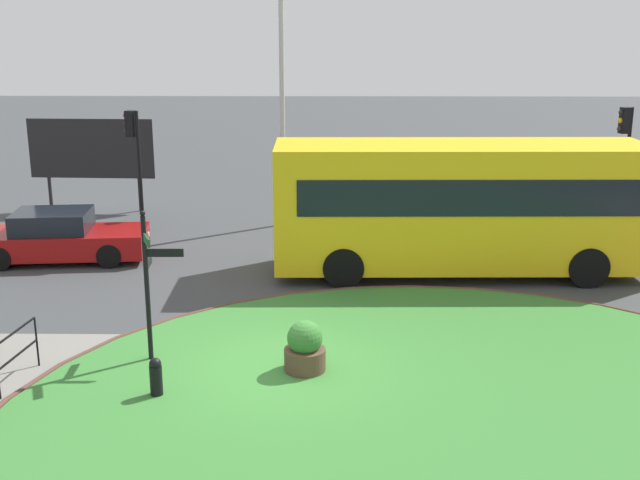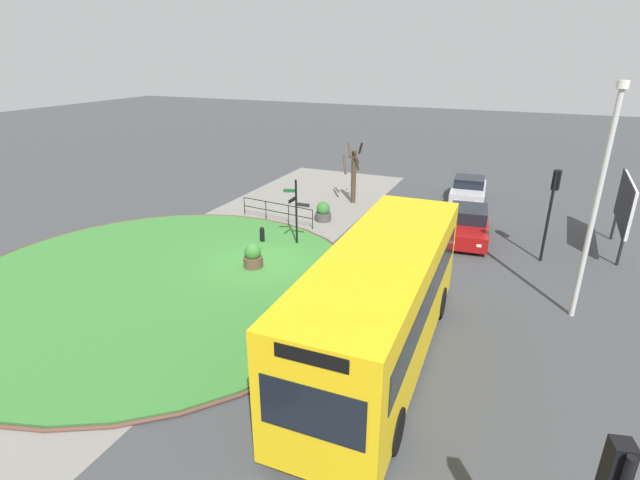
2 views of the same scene
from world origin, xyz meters
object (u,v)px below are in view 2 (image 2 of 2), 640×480
(car_near_lane, at_px, (468,224))
(billboard_left, at_px, (625,204))
(traffic_light_near, at_px, (553,195))
(street_tree_bare, at_px, (353,172))
(planter_kerbside, at_px, (323,212))
(car_far_lane, at_px, (468,190))
(planter_near_signpost, at_px, (253,258))
(signpost_directional, at_px, (296,209))
(bus_yellow, at_px, (381,302))
(lamppost_tall, at_px, (597,199))
(bollard_foreground, at_px, (262,235))

(car_near_lane, bearing_deg, billboard_left, 91.84)
(traffic_light_near, distance_m, street_tree_bare, 10.75)
(planter_kerbside, bearing_deg, car_far_lane, 135.94)
(car_far_lane, height_order, planter_near_signpost, car_far_lane)
(signpost_directional, relative_size, planter_near_signpost, 2.84)
(car_near_lane, relative_size, planter_kerbside, 4.75)
(bus_yellow, xyz_separation_m, lamppost_tall, (-4.77, 5.05, 2.12))
(bollard_foreground, xyz_separation_m, car_far_lane, (-10.24, 7.51, 0.24))
(billboard_left, height_order, street_tree_bare, street_tree_bare)
(bollard_foreground, xyz_separation_m, bus_yellow, (6.21, 7.25, 1.39))
(bollard_foreground, xyz_separation_m, planter_kerbside, (-3.83, 1.30, 0.05))
(bus_yellow, distance_m, billboard_left, 13.36)
(bollard_foreground, distance_m, bus_yellow, 9.65)
(bus_yellow, relative_size, car_near_lane, 2.00)
(lamppost_tall, xyz_separation_m, planter_kerbside, (-5.26, -11.00, -3.46))
(bollard_foreground, relative_size, street_tree_bare, 0.22)
(bollard_foreground, xyz_separation_m, lamppost_tall, (1.43, 12.30, 3.51))
(car_far_lane, height_order, planter_kerbside, car_far_lane)
(bollard_foreground, distance_m, lamppost_tall, 12.87)
(bus_yellow, distance_m, planter_near_signpost, 7.37)
(signpost_directional, bearing_deg, bollard_foreground, -75.73)
(street_tree_bare, bearing_deg, signpost_directional, -0.85)
(street_tree_bare, bearing_deg, traffic_light_near, 66.13)
(car_near_lane, bearing_deg, signpost_directional, -64.73)
(signpost_directional, distance_m, traffic_light_near, 10.29)
(signpost_directional, bearing_deg, traffic_light_near, 104.89)
(bollard_foreground, bearing_deg, lamppost_tall, 83.36)
(street_tree_bare, bearing_deg, bus_yellow, 22.60)
(signpost_directional, relative_size, traffic_light_near, 0.79)
(billboard_left, bearing_deg, bus_yellow, -29.03)
(planter_near_signpost, bearing_deg, car_far_lane, 153.03)
(bus_yellow, height_order, planter_near_signpost, bus_yellow)
(bus_yellow, height_order, car_far_lane, bus_yellow)
(street_tree_bare, bearing_deg, bollard_foreground, -12.36)
(bollard_foreground, relative_size, planter_kerbside, 0.78)
(signpost_directional, height_order, bollard_foreground, signpost_directional)
(car_far_lane, bearing_deg, billboard_left, 48.80)
(bus_yellow, bearing_deg, car_near_lane, 173.63)
(car_far_lane, relative_size, planter_kerbside, 4.10)
(bollard_foreground, relative_size, lamppost_tall, 0.11)
(planter_near_signpost, bearing_deg, lamppost_tall, 95.33)
(car_near_lane, relative_size, billboard_left, 1.09)
(traffic_light_near, relative_size, planter_kerbside, 3.78)
(planter_near_signpost, bearing_deg, bus_yellow, 59.12)
(planter_near_signpost, distance_m, street_tree_bare, 9.93)
(lamppost_tall, bearing_deg, billboard_left, 163.79)
(billboard_left, xyz_separation_m, planter_near_signpost, (7.67, -13.20, -1.63))
(lamppost_tall, distance_m, street_tree_bare, 14.00)
(car_near_lane, xyz_separation_m, car_far_lane, (-5.84, -0.72, -0.00))
(planter_near_signpost, bearing_deg, planter_kerbside, 177.53)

